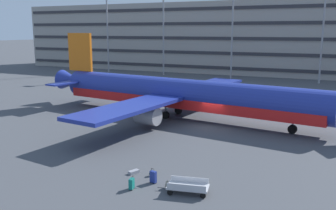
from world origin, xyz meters
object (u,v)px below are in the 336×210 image
(suitcase_orange, at_px, (134,172))
(backpack_small, at_px, (151,173))
(airliner, at_px, (179,95))
(suitcase_purple, at_px, (153,177))
(baggage_cart, at_px, (188,187))
(suitcase_laid_flat, at_px, (132,184))
(backpack_teal, at_px, (167,185))

(suitcase_orange, distance_m, backpack_small, 1.38)
(airliner, distance_m, suitcase_orange, 18.21)
(suitcase_purple, distance_m, baggage_cart, 2.75)
(airliner, relative_size, suitcase_orange, 44.53)
(airliner, distance_m, backpack_small, 18.46)
(airliner, relative_size, baggage_cart, 11.67)
(suitcase_orange, bearing_deg, baggage_cart, -16.88)
(suitcase_laid_flat, xyz_separation_m, backpack_small, (0.15, 2.52, -0.18))
(suitcase_orange, bearing_deg, backpack_teal, -22.38)
(airliner, relative_size, suitcase_laid_flat, 43.27)
(suitcase_purple, distance_m, backpack_small, 1.26)
(suitcase_laid_flat, relative_size, backpack_teal, 1.60)
(airliner, xyz_separation_m, suitcase_laid_flat, (5.12, -20.03, -2.37))
(suitcase_orange, bearing_deg, backpack_small, 3.63)
(backpack_small, bearing_deg, airliner, 106.72)
(backpack_teal, bearing_deg, suitcase_laid_flat, -151.33)
(suitcase_purple, distance_m, backpack_teal, 1.26)
(suitcase_purple, bearing_deg, suitcase_orange, 155.19)
(airliner, relative_size, backpack_teal, 69.28)
(suitcase_orange, height_order, suitcase_purple, suitcase_purple)
(airliner, height_order, backpack_small, airliner)
(suitcase_purple, relative_size, baggage_cart, 0.31)
(airliner, height_order, baggage_cart, airliner)
(backpack_teal, height_order, backpack_small, backpack_teal)
(suitcase_orange, distance_m, suitcase_laid_flat, 2.74)
(suitcase_laid_flat, xyz_separation_m, baggage_cart, (3.53, 0.99, 0.04))
(airliner, height_order, suitcase_purple, airliner)
(suitcase_purple, bearing_deg, suitcase_laid_flat, -119.04)
(suitcase_purple, xyz_separation_m, suitcase_laid_flat, (-0.82, -1.49, -0.05))
(airliner, bearing_deg, suitcase_orange, -77.55)
(suitcase_orange, height_order, suitcase_laid_flat, suitcase_laid_flat)
(suitcase_orange, xyz_separation_m, backpack_teal, (3.24, -1.33, 0.14))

